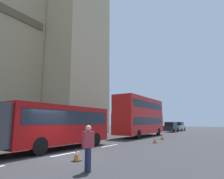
% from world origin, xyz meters
% --- Properties ---
extents(ground_plane, '(160.00, 160.00, 0.00)m').
position_xyz_m(ground_plane, '(0.00, 0.00, 0.00)').
color(ground_plane, '#333335').
extents(double_decker_bus, '(10.48, 2.54, 4.90)m').
position_xyz_m(double_decker_bus, '(15.73, 2.00, 2.71)').
color(double_decker_bus, red).
rests_on(double_decker_bus, ground_plane).
extents(sedan_lead, '(4.40, 1.86, 1.85)m').
position_xyz_m(sedan_lead, '(29.31, 1.88, 0.91)').
color(sedan_lead, black).
rests_on(sedan_lead, ground_plane).
extents(sedan_trailing, '(4.40, 1.86, 1.85)m').
position_xyz_m(sedan_trailing, '(35.85, 2.03, 0.91)').
color(sedan_trailing, '#B7B7BC').
rests_on(sedan_trailing, ground_plane).
extents(traffic_cone_west, '(0.36, 0.36, 0.58)m').
position_xyz_m(traffic_cone_west, '(-0.57, -1.92, 0.28)').
color(traffic_cone_west, black).
rests_on(traffic_cone_west, ground_plane).
extents(traffic_cone_middle, '(0.36, 0.36, 0.58)m').
position_xyz_m(traffic_cone_middle, '(9.09, -2.24, 0.28)').
color(traffic_cone_middle, black).
rests_on(traffic_cone_middle, ground_plane).
extents(traffic_cone_east, '(0.36, 0.36, 0.58)m').
position_xyz_m(traffic_cone_east, '(12.87, -1.67, 0.28)').
color(traffic_cone_east, black).
rests_on(traffic_cone_east, ground_plane).
extents(pedestrian_near_cones, '(0.47, 0.40, 1.69)m').
position_xyz_m(pedestrian_near_cones, '(-1.80, -3.61, 0.91)').
color(pedestrian_near_cones, '#262D4C').
rests_on(pedestrian_near_cones, ground_plane).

